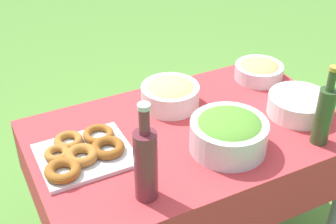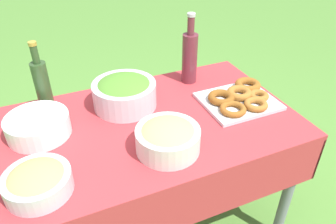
{
  "view_description": "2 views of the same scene",
  "coord_description": "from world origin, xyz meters",
  "px_view_note": "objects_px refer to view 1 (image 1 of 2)",
  "views": [
    {
      "loc": [
        -0.75,
        -1.29,
        1.77
      ],
      "look_at": [
        -0.06,
        0.08,
        0.76
      ],
      "focal_mm": 50.0,
      "sensor_mm": 36.0,
      "label": 1
    },
    {
      "loc": [
        0.39,
        1.07,
        1.52
      ],
      "look_at": [
        -0.05,
        0.06,
        0.77
      ],
      "focal_mm": 35.0,
      "sensor_mm": 36.0,
      "label": 2
    }
  ],
  "objects_px": {
    "salad_bowl": "(229,133)",
    "donut_platter": "(83,153)",
    "plate_stack": "(299,105)",
    "olive_oil_bottle": "(324,114)",
    "wine_bottle": "(146,162)",
    "bread_bowl": "(259,70)",
    "pasta_bowl": "(170,93)"
  },
  "relations": [
    {
      "from": "salad_bowl",
      "to": "donut_platter",
      "type": "xyz_separation_m",
      "value": [
        -0.49,
        0.19,
        -0.05
      ]
    },
    {
      "from": "plate_stack",
      "to": "olive_oil_bottle",
      "type": "distance_m",
      "value": 0.21
    },
    {
      "from": "plate_stack",
      "to": "salad_bowl",
      "type": "bearing_deg",
      "value": -170.29
    },
    {
      "from": "plate_stack",
      "to": "wine_bottle",
      "type": "bearing_deg",
      "value": -168.14
    },
    {
      "from": "bread_bowl",
      "to": "wine_bottle",
      "type": "bearing_deg",
      "value": -148.94
    },
    {
      "from": "olive_oil_bottle",
      "to": "plate_stack",
      "type": "bearing_deg",
      "value": 74.12
    },
    {
      "from": "plate_stack",
      "to": "olive_oil_bottle",
      "type": "relative_size",
      "value": 0.79
    },
    {
      "from": "salad_bowl",
      "to": "olive_oil_bottle",
      "type": "relative_size",
      "value": 0.89
    },
    {
      "from": "donut_platter",
      "to": "plate_stack",
      "type": "height_order",
      "value": "plate_stack"
    },
    {
      "from": "salad_bowl",
      "to": "pasta_bowl",
      "type": "relative_size",
      "value": 1.17
    },
    {
      "from": "pasta_bowl",
      "to": "wine_bottle",
      "type": "relative_size",
      "value": 0.69
    },
    {
      "from": "olive_oil_bottle",
      "to": "wine_bottle",
      "type": "bearing_deg",
      "value": 177.83
    },
    {
      "from": "olive_oil_bottle",
      "to": "bread_bowl",
      "type": "xyz_separation_m",
      "value": [
        0.08,
        0.5,
        -0.08
      ]
    },
    {
      "from": "pasta_bowl",
      "to": "salad_bowl",
      "type": "bearing_deg",
      "value": -81.29
    },
    {
      "from": "salad_bowl",
      "to": "plate_stack",
      "type": "bearing_deg",
      "value": 9.71
    },
    {
      "from": "salad_bowl",
      "to": "wine_bottle",
      "type": "bearing_deg",
      "value": -165.96
    },
    {
      "from": "bread_bowl",
      "to": "plate_stack",
      "type": "bearing_deg",
      "value": -95.81
    },
    {
      "from": "pasta_bowl",
      "to": "olive_oil_bottle",
      "type": "relative_size",
      "value": 0.76
    },
    {
      "from": "donut_platter",
      "to": "wine_bottle",
      "type": "height_order",
      "value": "wine_bottle"
    },
    {
      "from": "donut_platter",
      "to": "wine_bottle",
      "type": "distance_m",
      "value": 0.33
    },
    {
      "from": "pasta_bowl",
      "to": "olive_oil_bottle",
      "type": "distance_m",
      "value": 0.62
    },
    {
      "from": "wine_bottle",
      "to": "bread_bowl",
      "type": "distance_m",
      "value": 0.92
    },
    {
      "from": "pasta_bowl",
      "to": "plate_stack",
      "type": "height_order",
      "value": "pasta_bowl"
    },
    {
      "from": "salad_bowl",
      "to": "bread_bowl",
      "type": "height_order",
      "value": "salad_bowl"
    },
    {
      "from": "donut_platter",
      "to": "plate_stack",
      "type": "bearing_deg",
      "value": -7.82
    },
    {
      "from": "pasta_bowl",
      "to": "plate_stack",
      "type": "relative_size",
      "value": 0.97
    },
    {
      "from": "pasta_bowl",
      "to": "plate_stack",
      "type": "distance_m",
      "value": 0.53
    },
    {
      "from": "olive_oil_bottle",
      "to": "bread_bowl",
      "type": "bearing_deg",
      "value": 80.39
    },
    {
      "from": "olive_oil_bottle",
      "to": "wine_bottle",
      "type": "distance_m",
      "value": 0.7
    },
    {
      "from": "salad_bowl",
      "to": "pasta_bowl",
      "type": "distance_m",
      "value": 0.36
    },
    {
      "from": "plate_stack",
      "to": "donut_platter",
      "type": "bearing_deg",
      "value": 172.18
    },
    {
      "from": "wine_bottle",
      "to": "bread_bowl",
      "type": "relative_size",
      "value": 1.6
    }
  ]
}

